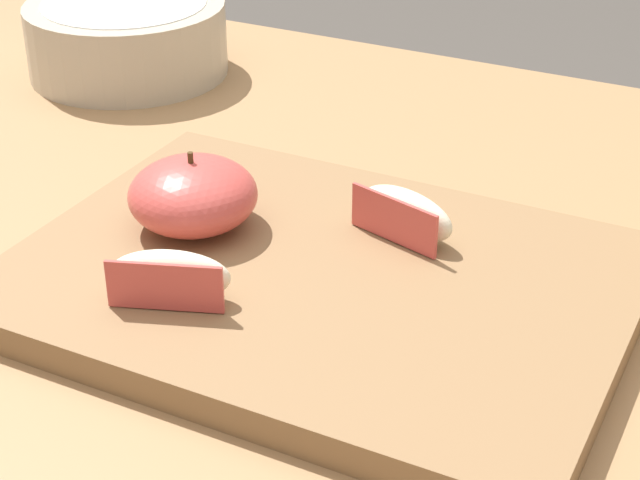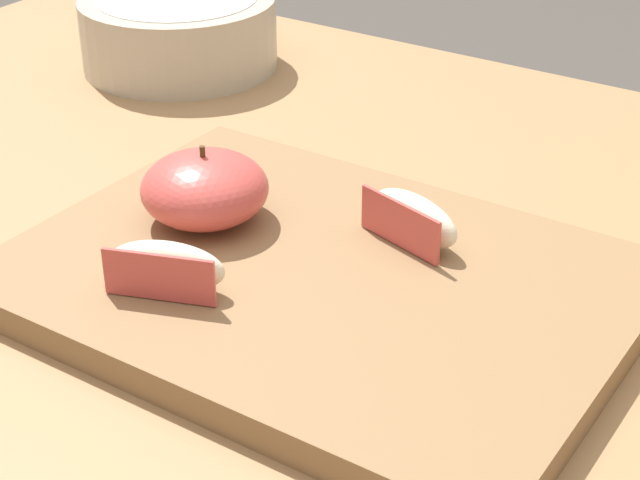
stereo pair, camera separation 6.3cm
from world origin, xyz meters
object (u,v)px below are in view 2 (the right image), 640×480
at_px(apple_half_skin_up, 205,189).
at_px(apple_wedge_right, 413,218).
at_px(cutting_board, 320,283).
at_px(ceramic_fruit_bowl, 179,30).
at_px(apple_wedge_near_knife, 166,267).

height_order(apple_half_skin_up, apple_wedge_right, apple_half_skin_up).
height_order(cutting_board, ceramic_fruit_bowl, ceramic_fruit_bowl).
distance_m(cutting_board, apple_half_skin_up, 0.10).
bearing_deg(apple_wedge_right, cutting_board, -115.58).
bearing_deg(apple_wedge_near_knife, apple_half_skin_up, 113.78).
height_order(cutting_board, apple_wedge_near_knife, apple_wedge_near_knife).
relative_size(apple_half_skin_up, ceramic_fruit_bowl, 0.46).
bearing_deg(apple_wedge_near_knife, ceramic_fruit_bowl, 129.10).
xyz_separation_m(apple_wedge_right, ceramic_fruit_bowl, (-0.36, 0.20, -0.00)).
distance_m(cutting_board, apple_wedge_right, 0.07).
relative_size(cutting_board, apple_wedge_near_knife, 4.97).
bearing_deg(ceramic_fruit_bowl, apple_half_skin_up, -47.10).
bearing_deg(apple_wedge_right, apple_half_skin_up, -158.07).
bearing_deg(ceramic_fruit_bowl, apple_wedge_right, -29.34).
relative_size(apple_wedge_right, ceramic_fruit_bowl, 0.41).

